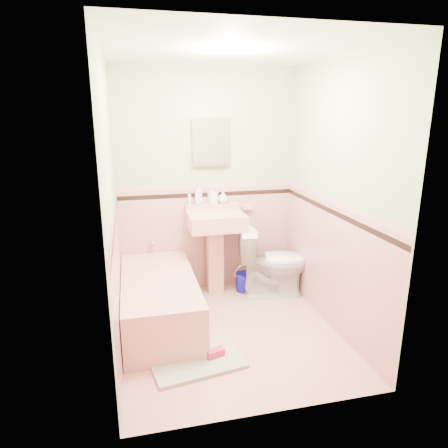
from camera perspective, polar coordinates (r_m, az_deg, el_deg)
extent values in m
plane|color=#DA968F|center=(3.97, 0.86, -15.02)|extent=(2.20, 2.20, 0.00)
plane|color=white|center=(3.45, 1.04, 23.56)|extent=(2.20, 2.20, 0.00)
plane|color=beige|center=(4.56, -2.46, 5.81)|extent=(2.50, 0.00, 2.50)
plane|color=beige|center=(2.49, 7.14, -2.53)|extent=(2.50, 0.00, 2.50)
plane|color=beige|center=(3.41, -15.62, 1.93)|extent=(0.00, 2.50, 2.50)
plane|color=beige|center=(3.87, 15.49, 3.51)|extent=(0.00, 2.50, 2.50)
plane|color=#DD9B94|center=(4.70, -2.34, -2.05)|extent=(2.00, 0.00, 2.00)
plane|color=#DD9B94|center=(2.77, 6.59, -15.36)|extent=(2.00, 0.00, 2.00)
plane|color=#DD9B94|center=(3.61, -14.67, -8.14)|extent=(0.00, 2.20, 2.20)
plane|color=#DD9B94|center=(4.04, 14.68, -5.54)|extent=(0.00, 2.20, 2.20)
plane|color=black|center=(4.56, -2.40, 4.17)|extent=(2.00, 0.00, 2.00)
plane|color=black|center=(2.55, 6.90, -5.19)|extent=(2.00, 0.00, 2.00)
plane|color=black|center=(3.44, -15.16, -0.15)|extent=(0.00, 2.20, 2.20)
plane|color=black|center=(3.89, 15.12, 1.63)|extent=(0.00, 2.20, 2.20)
plane|color=#DA9694|center=(4.55, -2.41, 5.40)|extent=(2.00, 0.00, 2.00)
plane|color=#DA9694|center=(2.51, 6.97, -3.06)|extent=(2.00, 0.00, 2.00)
plane|color=#DA9694|center=(3.41, -15.28, 1.46)|extent=(0.00, 2.20, 2.20)
plane|color=#DA9694|center=(3.86, 15.22, 3.07)|extent=(0.00, 2.20, 2.20)
cube|color=#D59089|center=(4.07, -9.10, -10.84)|extent=(0.70, 1.50, 0.45)
cylinder|color=silver|center=(4.58, -10.01, -2.34)|extent=(0.04, 0.12, 0.04)
cylinder|color=silver|center=(4.53, -1.56, 1.89)|extent=(0.02, 0.02, 0.10)
cube|color=white|center=(4.49, -1.81, 11.45)|extent=(0.41, 0.04, 0.51)
cube|color=#D59089|center=(4.69, 3.33, 2.33)|extent=(0.11, 0.06, 0.04)
imported|color=#B2B2B2|center=(4.50, -3.62, 4.25)|extent=(0.09, 0.09, 0.23)
imported|color=#B2B2B2|center=(4.53, -1.60, 4.13)|extent=(0.11, 0.11, 0.20)
imported|color=#B2B2B2|center=(4.56, -0.15, 3.85)|extent=(0.13, 0.13, 0.14)
cylinder|color=white|center=(4.50, -4.91, 3.48)|extent=(0.05, 0.05, 0.12)
imported|color=white|center=(4.60, 6.98, -5.32)|extent=(0.83, 0.56, 0.78)
cube|color=#9CA78B|center=(3.57, -3.96, -18.64)|extent=(0.82, 0.62, 0.03)
cube|color=#BF1E59|center=(3.57, -1.27, -17.74)|extent=(0.17, 0.11, 0.06)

